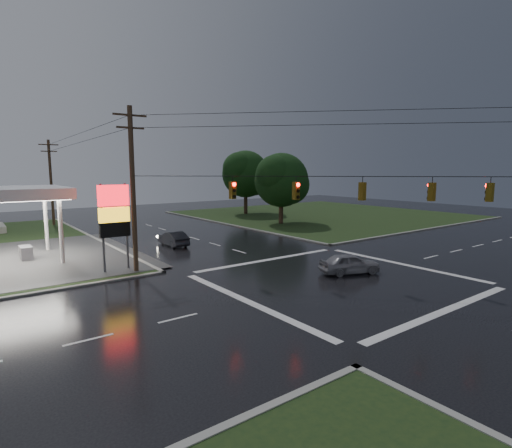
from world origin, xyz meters
TOP-DOWN VIEW (x-y plane):
  - ground at (0.00, 0.00)m, footprint 120.00×120.00m
  - grass_ne at (26.00, 26.00)m, footprint 36.00×36.00m
  - pylon_sign at (-10.50, 10.50)m, footprint 2.00×0.35m
  - utility_pole_nw at (-9.50, 9.50)m, footprint 2.20×0.32m
  - utility_pole_n at (-9.50, 38.00)m, footprint 2.20×0.32m
  - traffic_signals at (0.02, -0.02)m, footprint 26.87×26.87m
  - tree_ne_near at (14.14, 21.99)m, footprint 7.99×6.80m
  - tree_ne_far at (17.15, 33.99)m, footprint 8.46×7.20m
  - car_north at (-3.39, 16.67)m, footprint 1.48×4.09m
  - car_crossing at (1.82, 0.56)m, footprint 4.36×2.98m

SIDE VIEW (x-z plane):
  - ground at x=0.00m, z-range 0.00..0.00m
  - grass_ne at x=26.00m, z-range 0.00..0.08m
  - car_north at x=-3.39m, z-range 0.00..1.34m
  - car_crossing at x=1.82m, z-range 0.00..1.38m
  - pylon_sign at x=-10.50m, z-range 1.01..7.01m
  - utility_pole_n at x=-9.50m, z-range 0.22..10.72m
  - tree_ne_near at x=14.14m, z-range 1.07..10.05m
  - utility_pole_nw at x=-9.50m, z-range 0.22..11.22m
  - tree_ne_far at x=17.15m, z-range 1.28..11.08m
  - traffic_signals at x=0.02m, z-range 5.75..7.22m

